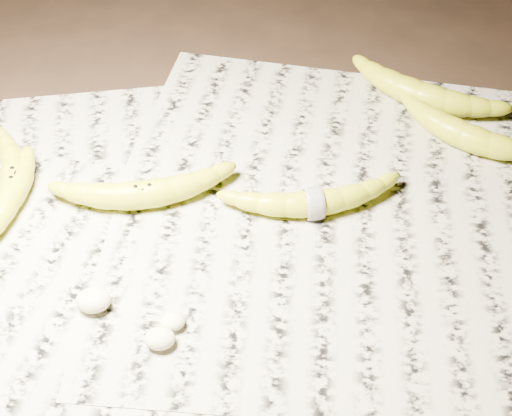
{
  "coord_description": "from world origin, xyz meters",
  "views": [
    {
      "loc": [
        0.04,
        -0.6,
        0.68
      ],
      "look_at": [
        0.02,
        -0.0,
        0.05
      ],
      "focal_mm": 50.0,
      "sensor_mm": 36.0,
      "label": 1
    }
  ],
  "objects_px": {
    "banana_left_b": "(4,203)",
    "banana_center": "(144,192)",
    "banana_taped": "(314,201)",
    "banana_upper_b": "(465,134)",
    "banana_upper_a": "(420,93)",
    "banana_left_a": "(12,180)"
  },
  "relations": [
    {
      "from": "banana_upper_a",
      "to": "banana_left_b",
      "type": "bearing_deg",
      "value": -127.18
    },
    {
      "from": "banana_left_a",
      "to": "banana_upper_a",
      "type": "xyz_separation_m",
      "value": [
        0.56,
        0.19,
        0.0
      ]
    },
    {
      "from": "banana_left_b",
      "to": "banana_left_a",
      "type": "bearing_deg",
      "value": 19.31
    },
    {
      "from": "banana_center",
      "to": "banana_upper_a",
      "type": "xyz_separation_m",
      "value": [
        0.39,
        0.22,
        0.0
      ]
    },
    {
      "from": "banana_taped",
      "to": "banana_upper_b",
      "type": "distance_m",
      "value": 0.25
    },
    {
      "from": "banana_taped",
      "to": "banana_upper_a",
      "type": "height_order",
      "value": "banana_upper_a"
    },
    {
      "from": "banana_left_a",
      "to": "banana_upper_a",
      "type": "height_order",
      "value": "banana_upper_a"
    },
    {
      "from": "banana_left_a",
      "to": "banana_upper_b",
      "type": "xyz_separation_m",
      "value": [
        0.61,
        0.1,
        0.0
      ]
    },
    {
      "from": "banana_taped",
      "to": "banana_center",
      "type": "bearing_deg",
      "value": 167.82
    },
    {
      "from": "banana_center",
      "to": "banana_upper_a",
      "type": "relative_size",
      "value": 0.98
    },
    {
      "from": "banana_left_b",
      "to": "banana_center",
      "type": "height_order",
      "value": "banana_center"
    },
    {
      "from": "banana_taped",
      "to": "banana_left_b",
      "type": "bearing_deg",
      "value": 171.86
    },
    {
      "from": "banana_left_b",
      "to": "banana_upper_b",
      "type": "distance_m",
      "value": 0.63
    },
    {
      "from": "banana_left_b",
      "to": "banana_taped",
      "type": "bearing_deg",
      "value": -69.91
    },
    {
      "from": "banana_left_a",
      "to": "banana_left_b",
      "type": "height_order",
      "value": "same"
    },
    {
      "from": "banana_left_a",
      "to": "banana_taped",
      "type": "relative_size",
      "value": 0.94
    },
    {
      "from": "banana_taped",
      "to": "banana_upper_b",
      "type": "height_order",
      "value": "banana_upper_b"
    },
    {
      "from": "banana_taped",
      "to": "banana_upper_b",
      "type": "xyz_separation_m",
      "value": [
        0.22,
        0.13,
        0.0
      ]
    },
    {
      "from": "banana_center",
      "to": "banana_upper_b",
      "type": "height_order",
      "value": "same"
    },
    {
      "from": "banana_upper_b",
      "to": "banana_left_b",
      "type": "bearing_deg",
      "value": -132.08
    },
    {
      "from": "banana_upper_b",
      "to": "banana_center",
      "type": "bearing_deg",
      "value": -129.39
    },
    {
      "from": "banana_left_a",
      "to": "banana_center",
      "type": "relative_size",
      "value": 0.94
    }
  ]
}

